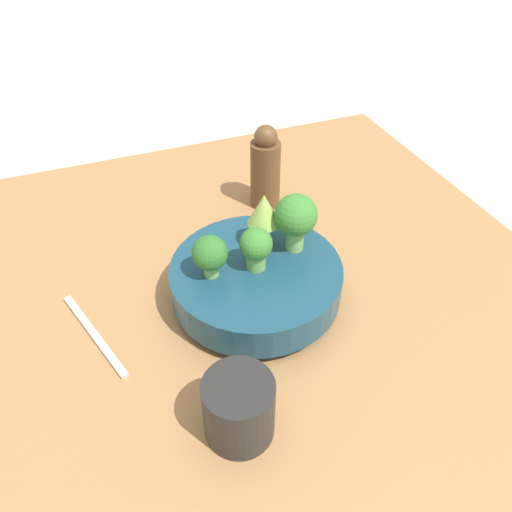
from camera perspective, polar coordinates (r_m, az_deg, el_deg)
ground_plane at (r=0.79m, az=0.99°, el=-6.06°), size 6.00×6.00×0.00m
table at (r=0.77m, az=1.01°, el=-4.81°), size 0.94×0.89×0.05m
bowl at (r=0.71m, az=0.00°, el=-2.82°), size 0.24×0.24×0.06m
broccoli_floret_center at (r=0.67m, az=0.00°, el=1.08°), size 0.05×0.05×0.06m
broccoli_floret_front at (r=0.66m, az=-5.28°, el=0.21°), size 0.05×0.05×0.06m
romanesco_piece_far at (r=0.70m, az=0.91°, el=5.04°), size 0.05×0.05×0.08m
broccoli_floret_back at (r=0.69m, az=4.67°, el=4.29°), size 0.06×0.06×0.09m
cup at (r=0.57m, az=-1.97°, el=-17.00°), size 0.08×0.08×0.08m
pepper_mill at (r=0.89m, az=1.08°, el=9.92°), size 0.05×0.05×0.15m
fork at (r=0.72m, az=-18.02°, el=-8.51°), size 0.17×0.06×0.01m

